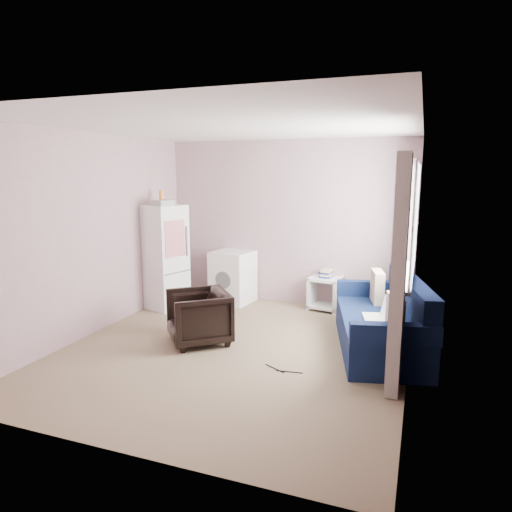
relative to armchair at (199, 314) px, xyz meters
The scene contains 8 objects.
room 1.04m from the armchair, ahead, with size 3.84×4.24×2.54m.
armchair is the anchor object (origin of this frame).
fridge 1.67m from the armchair, 135.01° to the left, with size 0.67×0.67×1.76m.
washing_machine 1.78m from the armchair, 99.67° to the left, with size 0.65×0.65×0.81m.
side_table 2.19m from the armchair, 58.24° to the left, with size 0.51×0.51×0.61m.
sofa 2.17m from the armchair, 14.18° to the left, with size 1.28×2.03×0.84m.
window_dressing 2.47m from the armchair, 15.42° to the left, with size 0.17×2.62×2.18m.
floor_cables 1.29m from the armchair, 19.98° to the right, with size 0.43×0.14×0.01m.
Camera 1 is at (1.95, -4.59, 2.01)m, focal length 32.00 mm.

